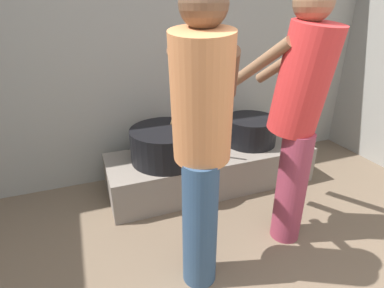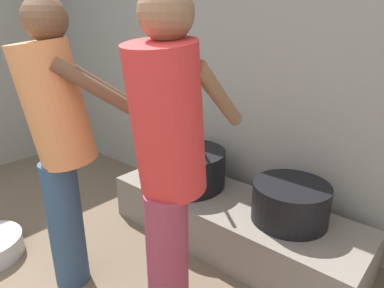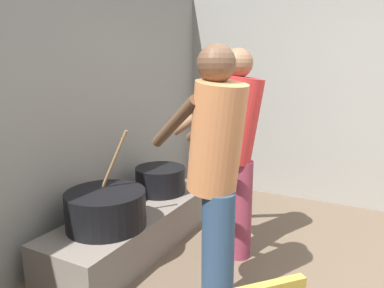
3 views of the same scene
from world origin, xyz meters
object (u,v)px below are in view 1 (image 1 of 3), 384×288
object	(u,v)px
cooking_pot_main	(167,144)
cook_in_red_shirt	(299,108)
cook_in_orange_shirt	(202,133)
cooking_pot_secondary	(250,131)

from	to	relation	value
cooking_pot_main	cook_in_red_shirt	bearing A→B (deg)	-52.12
cooking_pot_main	cook_in_red_shirt	distance (m)	1.12
cooking_pot_main	cook_in_red_shirt	world-z (taller)	cook_in_red_shirt
cooking_pot_main	cook_in_orange_shirt	world-z (taller)	cook_in_orange_shirt
cook_in_red_shirt	cook_in_orange_shirt	distance (m)	0.71
cook_in_red_shirt	cook_in_orange_shirt	world-z (taller)	cook_in_red_shirt
cooking_pot_main	cooking_pot_secondary	world-z (taller)	cooking_pot_main
cooking_pot_main	cooking_pot_secondary	xyz separation A→B (m)	(0.83, 0.05, -0.02)
cooking_pot_main	cook_in_orange_shirt	distance (m)	1.04
cooking_pot_secondary	cooking_pot_main	bearing A→B (deg)	-176.55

